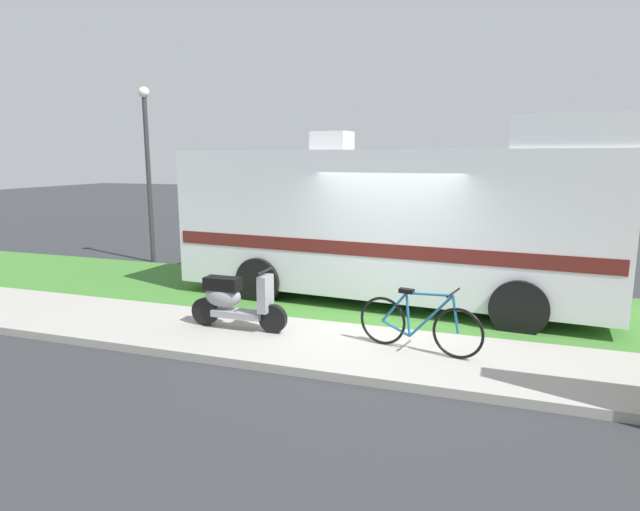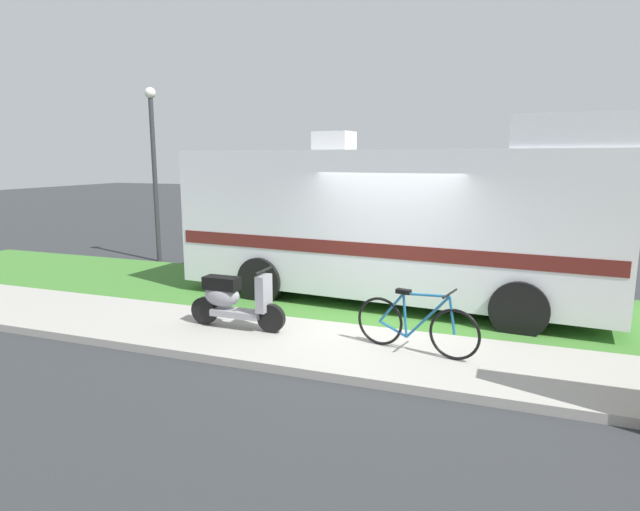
% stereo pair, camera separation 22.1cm
% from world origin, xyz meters
% --- Properties ---
extents(ground_plane, '(80.00, 80.00, 0.00)m').
position_xyz_m(ground_plane, '(0.00, 0.00, 0.00)').
color(ground_plane, '#2D3033').
extents(sidewalk, '(24.00, 2.00, 0.12)m').
position_xyz_m(sidewalk, '(0.00, -1.20, 0.06)').
color(sidewalk, '#9E9B93').
rests_on(sidewalk, ground).
extents(grass_strip, '(24.00, 3.40, 0.08)m').
position_xyz_m(grass_strip, '(0.00, 1.50, 0.04)').
color(grass_strip, '#3D752D').
rests_on(grass_strip, ground).
extents(motorhome_rv, '(8.06, 3.07, 3.38)m').
position_xyz_m(motorhome_rv, '(-0.09, 1.77, 1.60)').
color(motorhome_rv, silver).
rests_on(motorhome_rv, ground).
extents(scooter, '(1.62, 0.50, 0.97)m').
position_xyz_m(scooter, '(-2.04, -1.03, 0.58)').
color(scooter, black).
rests_on(scooter, ground).
extents(bicycle, '(1.74, 0.55, 0.90)m').
position_xyz_m(bicycle, '(0.81, -1.10, 0.51)').
color(bicycle, black).
rests_on(bicycle, ground).
extents(pickup_truck_near, '(5.82, 2.45, 1.87)m').
position_xyz_m(pickup_truck_near, '(-1.88, 5.73, 0.99)').
color(pickup_truck_near, maroon).
rests_on(pickup_truck_near, ground).
extents(street_lamp_post, '(0.28, 0.28, 4.51)m').
position_xyz_m(street_lamp_post, '(-6.95, 3.60, 2.72)').
color(street_lamp_post, '#333338').
rests_on(street_lamp_post, ground).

